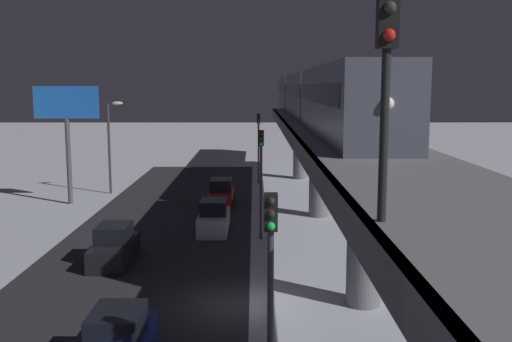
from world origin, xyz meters
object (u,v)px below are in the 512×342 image
Objects in this scene: sedan_white at (214,218)px; sedan_black at (114,247)px; rail_signal at (386,70)px; commercial_billboard at (67,114)px; traffic_light_near at (271,283)px; traffic_light_mid at (261,168)px; sedan_red at (221,195)px; subway_train at (310,94)px; traffic_light_far at (259,138)px.

sedan_white is 7.92m from sedan_black.
rail_signal reaches higher than commercial_billboard.
traffic_light_mid is (0.00, -19.75, 0.00)m from traffic_light_near.
sedan_red is 8.07m from sedan_white.
commercial_billboard is (11.52, -8.50, 6.03)m from sedan_white.
commercial_billboard is at bearing 143.58° from sedan_white.
sedan_black is at bearing -125.49° from sedan_white.
commercial_billboard is (16.35, -33.23, -2.35)m from rail_signal.
sedan_red is at bearing -107.58° from sedan_black.
subway_train is 36.87m from rail_signal.
traffic_light_mid is 0.72× the size of commercial_billboard.
commercial_billboard reaches higher than sedan_white.
traffic_light_near is at bearing -57.98° from rail_signal.
sedan_red is at bearing -73.77° from traffic_light_mid.
traffic_light_mid reaches higher than sedan_white.
traffic_light_mid is at bearing -148.70° from sedan_black.
traffic_light_mid is at bearing -90.00° from traffic_light_near.
subway_train is at bearing 29.84° from sedan_red.
traffic_light_near is at bearing 115.56° from commercial_billboard.
traffic_light_near is 19.75m from traffic_light_mid.
traffic_light_near reaches higher than sedan_red.
traffic_light_near is 0.72× the size of commercial_billboard.
subway_train is 34.19m from traffic_light_near.
commercial_billboard is at bearing 32.99° from traffic_light_far.
traffic_light_far is at bearing 80.78° from sedan_white.
traffic_light_near is at bearing 83.12° from subway_train.
rail_signal is 26.56m from sedan_white.
commercial_billboard is at bearing -35.78° from traffic_light_mid.
sedan_white is (6.97, 12.07, -7.44)m from subway_train.
sedan_black is at bearing 114.83° from commercial_billboard.
commercial_billboard is at bearing -63.80° from rail_signal.
traffic_light_near is 1.00× the size of traffic_light_far.
sedan_white is 0.69× the size of traffic_light_mid.
rail_signal is at bearing 86.68° from subway_train.
traffic_light_far is (-2.90, -17.86, 3.40)m from sedan_white.
traffic_light_far is at bearing -87.40° from rail_signal.
traffic_light_mid is (-7.50, -4.56, 3.40)m from sedan_black.
traffic_light_mid is 17.96m from commercial_billboard.
rail_signal is 0.91× the size of sedan_black.
sedan_black is 17.54m from commercial_billboard.
traffic_light_mid is 1.00× the size of traffic_light_far.
commercial_billboard is (14.42, -10.39, 2.63)m from traffic_light_mid.
traffic_light_near is (-7.50, 15.19, 3.40)m from sedan_black.
traffic_light_near and traffic_light_mid have the same top height.
traffic_light_near is 1.00× the size of traffic_light_mid.
sedan_white is 1.00× the size of sedan_black.
sedan_white is 18.41m from traffic_light_far.
sedan_white is 0.69× the size of traffic_light_near.
subway_train is 18.88m from commercial_billboard.
commercial_billboard reaches higher than traffic_light_mid.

